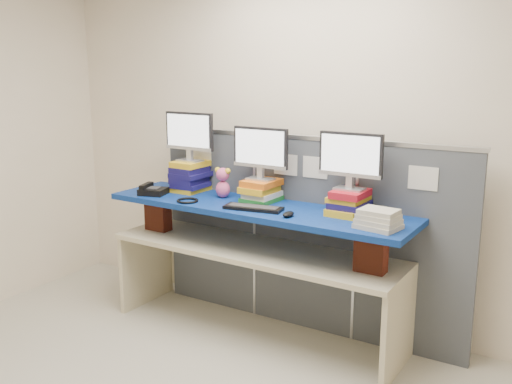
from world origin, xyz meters
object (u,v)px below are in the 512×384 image
Objects in this scene: desk at (256,264)px; blue_board at (256,208)px; monitor_center at (260,150)px; monitor_right at (351,158)px; desk_phone at (152,191)px; monitor_left at (189,134)px; keyboard at (253,208)px.

blue_board is (-0.00, 0.00, 0.44)m from desk.
monitor_right reaches higher than monitor_center.
desk_phone is at bearing -170.79° from monitor_right.
monitor_center is 0.97m from desk_phone.
blue_board is 5.25× the size of monitor_right.
monitor_right reaches higher than desk_phone.
monitor_left is 1.03× the size of keyboard.
blue_board reaches higher than desk.
keyboard is at bearing -65.85° from desk.
monitor_left is at bearing 151.81° from keyboard.
monitor_center is at bearing 99.86° from keyboard.
blue_board is 0.14m from keyboard.
desk is 0.87m from monitor_center.
monitor_left is 1.00× the size of monitor_right.
monitor_left is 0.68m from monitor_center.
desk is at bearing -81.90° from blue_board.
blue_board is at bearing -73.69° from monitor_center.
desk_phone is (-0.90, -0.12, 0.50)m from desk.
keyboard reaches higher than desk.
keyboard is at bearing -158.93° from monitor_right.
monitor_right is at bearing 9.72° from blue_board.
blue_board is 9.83× the size of desk_phone.
monitor_left reaches higher than blue_board.
monitor_center is (0.68, -0.01, -0.08)m from monitor_left.
desk_phone is at bearing -171.18° from desk.
desk is 1.19m from monitor_left.
keyboard is (-0.64, -0.23, -0.39)m from monitor_right.
blue_board is 0.82m from monitor_right.
desk is at bearing -9.41° from monitor_left.
desk_phone is (-0.19, -0.25, -0.45)m from monitor_left.
desk_phone is at bearing -171.18° from blue_board.
monitor_right is at bearing -7.84° from desk_phone.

